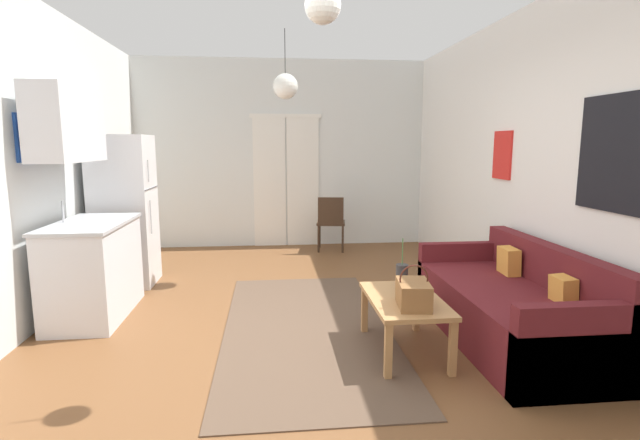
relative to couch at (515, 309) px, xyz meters
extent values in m
cube|color=brown|center=(-1.79, 0.07, -0.32)|extent=(5.06, 8.37, 0.10)
cube|color=silver|center=(-1.79, 4.01, 1.17)|extent=(4.66, 0.10, 2.89)
cube|color=white|center=(-1.99, 3.95, 0.73)|extent=(0.50, 0.02, 2.00)
cube|color=white|center=(-1.47, 3.95, 0.73)|extent=(0.50, 0.02, 2.00)
cube|color=white|center=(-1.73, 3.95, 1.76)|extent=(1.10, 0.03, 0.06)
cube|color=white|center=(0.49, 0.07, 1.17)|extent=(0.10, 7.97, 2.89)
cube|color=black|center=(0.42, -0.50, 1.27)|extent=(0.02, 0.90, 0.83)
cube|color=red|center=(0.42, 1.22, 1.22)|extent=(0.02, 0.36, 0.50)
cube|color=blue|center=(-4.01, 0.72, 1.38)|extent=(0.02, 0.32, 0.40)
cube|color=brown|center=(-1.69, 0.43, -0.27)|extent=(1.42, 3.02, 0.01)
cube|color=#5B191E|center=(-0.08, 0.00, -0.05)|extent=(0.88, 1.95, 0.45)
cube|color=#5B191E|center=(0.29, 0.00, 0.12)|extent=(0.15, 1.95, 0.79)
cube|color=#5B191E|center=(-0.08, -0.92, 0.04)|extent=(0.88, 0.11, 0.63)
cube|color=#5B191E|center=(-0.08, 0.92, 0.04)|extent=(0.88, 0.11, 0.63)
cube|color=gold|center=(0.15, -0.38, 0.28)|extent=(0.14, 0.19, 0.20)
cube|color=gold|center=(0.13, 0.40, 0.30)|extent=(0.14, 0.24, 0.24)
cube|color=#B27F4C|center=(-0.97, -0.12, 0.15)|extent=(0.54, 0.91, 0.04)
cube|color=#B27F4C|center=(-1.20, -0.54, -0.07)|extent=(0.05, 0.05, 0.40)
cube|color=#B27F4C|center=(-0.74, -0.54, -0.07)|extent=(0.05, 0.05, 0.40)
cube|color=#B27F4C|center=(-1.20, 0.29, -0.07)|extent=(0.05, 0.05, 0.40)
cube|color=#B27F4C|center=(-0.74, 0.29, -0.07)|extent=(0.05, 0.05, 0.40)
cylinder|color=#2D2D33|center=(-0.90, 0.20, 0.26)|extent=(0.10, 0.10, 0.18)
cylinder|color=#477F42|center=(-0.90, 0.20, 0.46)|extent=(0.01, 0.01, 0.22)
cube|color=brown|center=(-0.96, -0.31, 0.26)|extent=(0.26, 0.37, 0.18)
torus|color=#512319|center=(-0.96, -0.31, 0.37)|extent=(0.22, 0.01, 0.22)
cube|color=white|center=(-3.64, 2.00, 0.58)|extent=(0.62, 0.60, 1.71)
cube|color=#4C4C51|center=(-3.32, 2.00, 0.84)|extent=(0.01, 0.58, 0.01)
cylinder|color=#B7BABF|center=(-3.31, 1.84, 1.04)|extent=(0.02, 0.02, 0.24)
cylinder|color=#B7BABF|center=(-3.31, 1.84, 0.53)|extent=(0.02, 0.02, 0.38)
cube|color=silver|center=(-3.64, 0.96, 0.16)|extent=(0.58, 1.13, 0.87)
cube|color=#B7BABF|center=(-3.64, 0.96, 0.61)|extent=(0.61, 1.16, 0.03)
cube|color=#999BA0|center=(-3.64, 0.97, 0.56)|extent=(0.36, 0.40, 0.10)
cylinder|color=#B7BABF|center=(-3.87, 0.97, 0.72)|extent=(0.02, 0.02, 0.20)
cube|color=silver|center=(-3.77, 0.96, 1.50)|extent=(0.32, 1.01, 0.66)
cylinder|color=#382619|center=(-0.87, 3.65, -0.07)|extent=(0.03, 0.03, 0.41)
cylinder|color=#382619|center=(-1.23, 3.70, -0.07)|extent=(0.03, 0.03, 0.41)
cylinder|color=#382619|center=(-0.92, 3.31, -0.07)|extent=(0.03, 0.03, 0.41)
cylinder|color=#382619|center=(-1.28, 3.37, -0.07)|extent=(0.03, 0.03, 0.41)
cube|color=#382619|center=(-1.08, 3.51, 0.15)|extent=(0.48, 0.46, 0.04)
cube|color=#382619|center=(-1.10, 3.33, 0.36)|extent=(0.38, 0.09, 0.40)
sphere|color=white|center=(-1.65, -0.54, 2.15)|extent=(0.22, 0.22, 0.22)
cylinder|color=black|center=(-1.79, 2.08, 2.37)|extent=(0.01, 0.01, 0.49)
sphere|color=white|center=(-1.79, 2.08, 1.98)|extent=(0.29, 0.29, 0.29)
camera|label=1|loc=(-1.98, -3.53, 1.33)|focal=26.65mm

